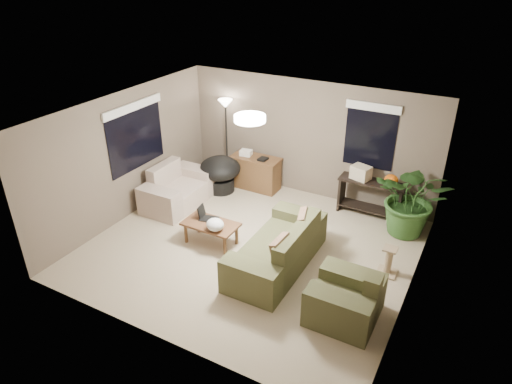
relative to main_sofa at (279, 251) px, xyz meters
The scene contains 20 objects.
room_shell 1.19m from the main_sofa, 161.77° to the left, with size 5.50×5.50×5.50m.
main_sofa is the anchor object (origin of this frame).
throw_pillows 0.44m from the main_sofa, ahead, with size 0.35×1.38×0.47m.
loveseat 3.00m from the main_sofa, 161.66° to the left, with size 0.90×1.60×0.85m.
armchair 1.53m from the main_sofa, 25.07° to the right, with size 0.95×1.00×0.85m.
coffee_table 1.39m from the main_sofa, behind, with size 1.00×0.55×0.42m.
laptop 1.57m from the main_sofa, behind, with size 0.40×0.30×0.24m.
plastic_bag 1.22m from the main_sofa, behind, with size 0.32×0.29×0.22m, color white.
desk 2.93m from the main_sofa, 126.27° to the left, with size 1.10×0.50×0.75m.
desk_papers 3.06m from the main_sofa, 128.78° to the left, with size 0.68×0.28×0.12m.
console_table 2.56m from the main_sofa, 70.57° to the left, with size 1.30×0.40×0.75m.
pumpkin 2.76m from the main_sofa, 63.54° to the left, with size 0.26×0.26×0.22m, color orange.
cardboard_box 2.56m from the main_sofa, 76.00° to the left, with size 0.36×0.27×0.27m, color beige.
papasan_chair 3.01m from the main_sofa, 141.56° to the left, with size 1.11×1.11×0.80m.
floor_lamp 3.77m from the main_sofa, 135.95° to the left, with size 0.32×0.32×1.91m.
ceiling_fixture 2.26m from the main_sofa, 161.77° to the left, with size 0.50×0.50×0.10m, color white.
houseplant 2.70m from the main_sofa, 50.79° to the left, with size 1.32×1.47×1.14m, color #2D5923.
cat_scratching_post 1.80m from the main_sofa, 21.69° to the left, with size 0.32×0.32×0.50m.
window_left 3.75m from the main_sofa, behind, with size 0.05×1.56×1.33m.
window_back 3.15m from the main_sofa, 76.98° to the left, with size 1.06×0.05×1.33m.
Camera 1 is at (3.34, -5.95, 4.73)m, focal length 32.00 mm.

